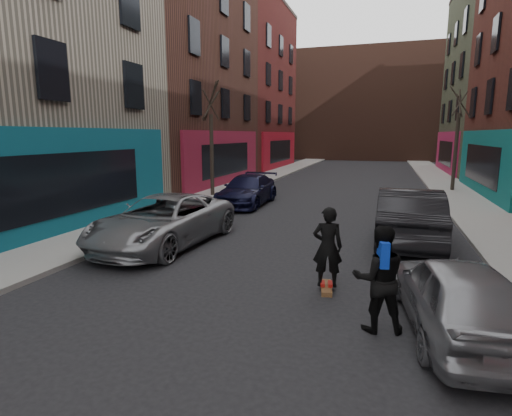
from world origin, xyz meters
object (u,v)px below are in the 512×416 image
Objects in this scene: parked_left_end at (247,190)px; pedestrian at (379,278)px; parked_right_far at (457,296)px; tree_right_far at (457,130)px; skateboard at (326,288)px; tree_left_far at (211,132)px; skateboarder at (328,247)px; parked_right_end at (409,216)px; parked_left_far at (164,221)px.

pedestrian is at bearing -61.27° from parked_left_end.
parked_left_end reaches higher than parked_right_far.
skateboard is at bearing -105.82° from tree_right_far.
skateboarder is at bearing -55.65° from tree_left_far.
parked_right_end is (6.88, -4.84, 0.15)m from parked_left_end.
parked_right_far is at bearing 95.56° from parked_right_end.
parked_right_end is (-3.00, -12.47, -2.69)m from tree_right_far.
parked_right_end is (6.97, 2.52, 0.10)m from parked_left_far.
tree_left_far is 16.01m from parked_right_far.
parked_left_far is 7.16m from pedestrian.
skateboard is at bearing -35.88° from parked_right_far.
parked_left_end is 2.80× the size of skateboarder.
pedestrian is at bearing 83.73° from parked_right_end.
parked_left_end is (-9.88, -7.63, -2.83)m from tree_right_far.
skateboard is (5.14, -2.08, -0.70)m from parked_left_far.
skateboard is at bearing 180.00° from skateboarder.
parked_right_end is at bearing -92.91° from parked_right_far.
parked_left_far is at bearing -91.14° from parked_left_end.
tree_left_far is at bearing -154.18° from tree_right_far.
tree_right_far reaches higher than parked_left_end.
skateboard is (-1.84, -4.60, -0.79)m from parked_right_end.
tree_left_far is 1.65× the size of parked_right_far.
skateboard is (-2.30, 1.25, -0.62)m from parked_right_far.
parked_left_end reaches higher than skateboard.
tree_left_far is 9.67m from parked_left_far.
pedestrian is at bearing -101.49° from tree_right_far.
tree_left_far reaches higher than skateboarder.
parked_left_far is at bearing -31.58° from parked_right_far.
tree_left_far is 3.79× the size of skateboarder.
pedestrian is (-0.78, -6.11, 0.07)m from parked_right_end.
tree_right_far reaches higher than parked_left_far.
skateboarder is 0.94× the size of pedestrian.
parked_right_end reaches higher than parked_left_end.
tree_left_far is 13.62m from skateboarder.
tree_right_far is at bearing 37.26° from parked_left_end.
pedestrian reaches higher than skateboarder.
parked_right_far is at bearing -51.29° from tree_left_far.
skateboarder is at bearing 0.00° from skateboard.
tree_right_far is 18.71m from parked_right_far.
parked_right_end is 2.82× the size of pedestrian.
parked_left_end is (0.09, 7.36, -0.05)m from parked_left_far.
tree_left_far is 15.44m from pedestrian.
pedestrian reaches higher than parked_left_end.
skateboard is 0.91m from skateboarder.
parked_right_end reaches higher than parked_left_far.
parked_right_end is at bearing -35.54° from parked_left_end.
tree_left_far reaches higher than pedestrian.
parked_right_far is (7.35, -10.69, -0.03)m from parked_left_end.
tree_left_far is 4.03m from parked_left_end.
pedestrian is at bearing -26.17° from parked_left_far.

